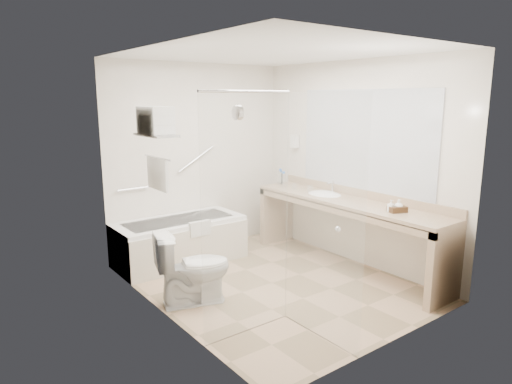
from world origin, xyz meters
TOP-DOWN VIEW (x-y plane):
  - floor at (0.00, 0.00)m, footprint 3.20×3.20m
  - ceiling at (0.00, 0.00)m, footprint 2.60×3.20m
  - wall_back at (0.00, 1.60)m, footprint 2.60×0.10m
  - wall_front at (0.00, -1.60)m, footprint 2.60×0.10m
  - wall_left at (-1.30, 0.00)m, footprint 0.10×3.20m
  - wall_right at (1.30, 0.00)m, footprint 0.10×3.20m
  - bathtub at (-0.50, 1.24)m, footprint 1.60×0.73m
  - grab_bar_short at (-0.95, 1.56)m, footprint 0.40×0.03m
  - grab_bar_long at (-0.05, 1.56)m, footprint 0.53×0.03m
  - shower_enclosure at (-0.63, -0.93)m, footprint 0.96×0.91m
  - towel_shelf at (-1.17, 0.35)m, footprint 0.24×0.55m
  - vanity_counter at (1.02, -0.15)m, footprint 0.55×2.70m
  - sink at (1.05, 0.25)m, footprint 0.40×0.52m
  - faucet at (1.20, 0.25)m, footprint 0.03×0.03m
  - mirror at (1.29, -0.15)m, footprint 0.02×2.00m
  - hairdryer_unit at (1.25, 1.05)m, footprint 0.08×0.10m
  - toilet at (-0.95, 0.09)m, footprint 0.84×0.62m
  - amenity_basket at (1.01, -0.88)m, footprint 0.22×0.18m
  - soap_bottle_a at (0.96, -0.83)m, footprint 0.07×0.13m
  - soap_bottle_b at (1.04, -0.87)m, footprint 0.12×0.15m
  - water_bottle_left at (1.04, 1.10)m, footprint 0.06×0.06m
  - water_bottle_mid at (1.03, 1.10)m, footprint 0.07×0.07m
  - water_bottle_right at (0.93, 0.91)m, footprint 0.07×0.07m
  - drinking_glass_near at (0.97, 0.44)m, footprint 0.09×0.09m
  - drinking_glass_far at (0.94, 0.69)m, footprint 0.07×0.07m

SIDE VIEW (x-z plane):
  - floor at x=0.00m, z-range 0.00..0.00m
  - bathtub at x=-0.50m, z-range -0.02..0.57m
  - toilet at x=-0.95m, z-range 0.00..0.74m
  - vanity_counter at x=1.02m, z-range 0.17..1.12m
  - sink at x=1.05m, z-range 0.75..0.89m
  - soap_bottle_a at x=0.96m, z-range 0.85..0.91m
  - amenity_basket at x=1.01m, z-range 0.85..0.91m
  - drinking_glass_far at x=0.94m, z-range 0.85..0.93m
  - drinking_glass_near at x=0.97m, z-range 0.85..0.94m
  - soap_bottle_b at x=1.04m, z-range 0.85..0.95m
  - faucet at x=1.20m, z-range 0.86..1.00m
  - water_bottle_left at x=1.04m, z-range 0.84..1.04m
  - water_bottle_right at x=0.93m, z-range 0.84..1.06m
  - grab_bar_short at x=-0.95m, z-range 0.93..0.96m
  - water_bottle_mid at x=1.03m, z-range 0.84..1.06m
  - shower_enclosure at x=-0.63m, z-range 0.01..2.12m
  - wall_back at x=0.00m, z-range 0.00..2.50m
  - wall_front at x=0.00m, z-range 0.00..2.50m
  - wall_left at x=-1.30m, z-range 0.00..2.50m
  - wall_right at x=1.30m, z-range 0.00..2.50m
  - grab_bar_long at x=-0.05m, z-range 1.09..1.41m
  - hairdryer_unit at x=1.25m, z-range 1.36..1.54m
  - mirror at x=1.29m, z-range 0.95..2.15m
  - towel_shelf at x=-1.17m, z-range 1.35..2.16m
  - ceiling at x=0.00m, z-range 2.45..2.55m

